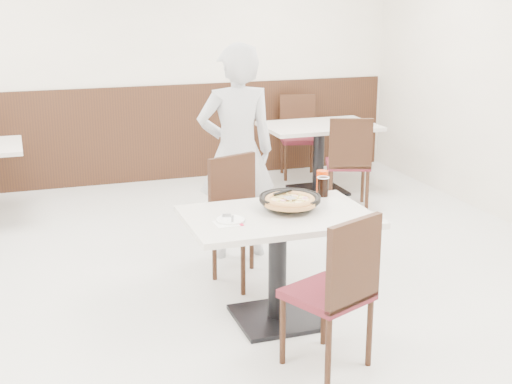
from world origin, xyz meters
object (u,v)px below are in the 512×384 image
object	(u,v)px
chair_far	(247,222)
diner_person	(237,152)
main_table	(277,268)
cola_glass	(323,187)
side_plate	(230,220)
chair_near	(327,290)
pizza_pan	(290,203)
pizza	(290,203)
bg_chair_right_near	(348,162)
red_cup	(322,182)
bg_chair_right_far	(299,137)
bg_table_right	(318,158)

from	to	relation	value
chair_far	diner_person	bearing A→B (deg)	-119.19
main_table	chair_far	xyz separation A→B (m)	(0.02, 0.70, 0.10)
chair_far	cola_glass	bearing A→B (deg)	116.66
side_plate	cola_glass	size ratio (longest dim) A/B	1.38
chair_near	diner_person	bearing A→B (deg)	64.79
pizza_pan	cola_glass	xyz separation A→B (m)	(0.33, 0.21, 0.02)
pizza	chair_far	bearing A→B (deg)	96.48
main_table	diner_person	distance (m)	1.37
chair_near	bg_chair_right_near	size ratio (longest dim) A/B	1.00
pizza_pan	red_cup	distance (m)	0.47
side_plate	red_cup	bearing A→B (deg)	27.57
red_cup	bg_chair_right_far	size ratio (longest dim) A/B	0.17
main_table	chair_far	bearing A→B (deg)	88.47
diner_person	bg_table_right	size ratio (longest dim) A/B	1.46
red_cup	bg_table_right	size ratio (longest dim) A/B	0.13
bg_chair_right_near	main_table	bearing A→B (deg)	-105.60
pizza_pan	diner_person	world-z (taller)	diner_person
main_table	pizza_pan	world-z (taller)	pizza_pan
main_table	pizza	xyz separation A→B (m)	(0.09, 0.03, 0.44)
bg_chair_right_near	bg_chair_right_far	bearing A→B (deg)	110.18
chair_far	red_cup	world-z (taller)	chair_far
red_cup	pizza_pan	bearing A→B (deg)	-140.97
bg_chair_right_near	bg_chair_right_far	distance (m)	1.30
chair_near	pizza	size ratio (longest dim) A/B	2.73
bg_table_right	pizza_pan	bearing A→B (deg)	-117.29
pizza	cola_glass	xyz separation A→B (m)	(0.35, 0.26, 0.00)
bg_chair_right_near	diner_person	bearing A→B (deg)	-127.49
bg_table_right	bg_chair_right_near	world-z (taller)	bg_chair_right_near
main_table	bg_chair_right_far	world-z (taller)	bg_chair_right_far
red_cup	side_plate	bearing A→B (deg)	-152.43
side_plate	cola_glass	xyz separation A→B (m)	(0.78, 0.34, 0.06)
red_cup	bg_chair_right_near	world-z (taller)	bg_chair_right_near
side_plate	pizza_pan	bearing A→B (deg)	16.22
pizza_pan	bg_table_right	world-z (taller)	pizza_pan
pizza	bg_chair_right_near	size ratio (longest dim) A/B	0.37
diner_person	pizza_pan	bearing A→B (deg)	92.68
side_plate	main_table	bearing A→B (deg)	8.16
pizza_pan	bg_table_right	bearing A→B (deg)	62.71
main_table	chair_far	size ratio (longest dim) A/B	1.26
side_plate	cola_glass	world-z (taller)	cola_glass
chair_near	bg_table_right	xyz separation A→B (m)	(1.46, 3.47, -0.10)
diner_person	bg_chair_right_near	bearing A→B (deg)	-144.85
bg_chair_right_near	red_cup	bearing A→B (deg)	-101.07
diner_person	bg_chair_right_far	bearing A→B (deg)	-120.55
cola_glass	chair_far	bearing A→B (deg)	136.28
pizza	side_plate	bearing A→B (deg)	-169.84
chair_far	side_plate	bearing A→B (deg)	44.91
cola_glass	red_cup	bearing A→B (deg)	70.03
pizza_pan	bg_chair_right_near	xyz separation A→B (m)	(1.46, 2.12, -0.32)
pizza	bg_chair_right_far	xyz separation A→B (m)	(1.48, 3.47, -0.34)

